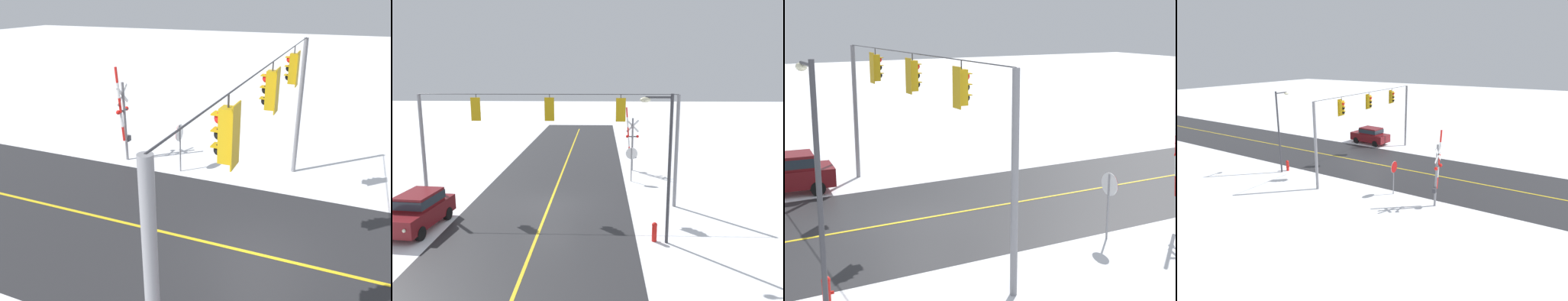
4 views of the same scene
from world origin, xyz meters
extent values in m
plane|color=white|center=(0.00, 0.00, 0.00)|extent=(160.00, 160.00, 0.00)
cylinder|color=gray|center=(-7.00, 0.00, 3.10)|extent=(0.20, 0.20, 6.20)
cylinder|color=#38383D|center=(0.00, 0.00, 6.20)|extent=(14.00, 0.04, 0.04)
cylinder|color=#38383D|center=(-3.93, 0.00, 6.07)|extent=(0.04, 0.04, 0.27)
cube|color=#C6990F|center=(-3.93, 0.00, 5.39)|extent=(0.34, 0.28, 1.08)
cube|color=#C6990F|center=(-3.93, 0.16, 5.39)|extent=(0.52, 0.03, 1.26)
sphere|color=red|center=(-3.93, -0.15, 5.71)|extent=(0.24, 0.24, 0.24)
cube|color=#C6990F|center=(-3.93, -0.22, 5.79)|extent=(0.26, 0.16, 0.03)
sphere|color=black|center=(-3.93, -0.15, 5.39)|extent=(0.24, 0.24, 0.24)
cube|color=#C6990F|center=(-3.93, -0.22, 5.47)|extent=(0.26, 0.16, 0.03)
sphere|color=black|center=(-3.93, -0.15, 5.07)|extent=(0.24, 0.24, 0.24)
cube|color=#C6990F|center=(-3.93, -0.22, 5.15)|extent=(0.26, 0.16, 0.03)
cylinder|color=#38383D|center=(-0.12, 0.00, 6.08)|extent=(0.04, 0.04, 0.25)
cube|color=#C6990F|center=(-0.12, 0.00, 5.41)|extent=(0.34, 0.28, 1.08)
cube|color=#C6990F|center=(-0.12, 0.16, 5.41)|extent=(0.52, 0.03, 1.26)
sphere|color=red|center=(-0.12, -0.15, 5.73)|extent=(0.24, 0.24, 0.24)
cube|color=#C6990F|center=(-0.12, -0.22, 5.82)|extent=(0.26, 0.16, 0.03)
sphere|color=black|center=(-0.12, -0.15, 5.41)|extent=(0.24, 0.24, 0.24)
cube|color=#C6990F|center=(-0.12, -0.22, 5.50)|extent=(0.26, 0.16, 0.03)
sphere|color=black|center=(-0.12, -0.15, 5.09)|extent=(0.24, 0.24, 0.24)
cube|color=#C6990F|center=(-0.12, -0.22, 5.18)|extent=(0.26, 0.16, 0.03)
cylinder|color=#38383D|center=(3.87, 0.00, 6.07)|extent=(0.04, 0.04, 0.26)
cube|color=#C6990F|center=(3.87, 0.00, 5.40)|extent=(0.34, 0.28, 1.08)
cube|color=#C6990F|center=(3.87, 0.16, 5.40)|extent=(0.52, 0.03, 1.26)
sphere|color=red|center=(3.87, -0.15, 5.72)|extent=(0.24, 0.24, 0.24)
cube|color=#C6990F|center=(3.87, -0.22, 5.81)|extent=(0.26, 0.16, 0.03)
sphere|color=black|center=(3.87, -0.15, 5.40)|extent=(0.24, 0.24, 0.24)
cube|color=#C6990F|center=(3.87, -0.22, 5.49)|extent=(0.26, 0.16, 0.03)
sphere|color=black|center=(3.87, -0.15, 5.08)|extent=(0.24, 0.24, 0.24)
cube|color=#C6990F|center=(3.87, -0.22, 5.17)|extent=(0.26, 0.16, 0.03)
cylinder|color=gray|center=(-4.97, -5.01, 1.15)|extent=(0.07, 0.07, 2.30)
cylinder|color=#B71414|center=(-4.97, -5.05, 1.95)|extent=(0.76, 0.03, 0.76)
cylinder|color=white|center=(-4.97, -5.03, 1.95)|extent=(0.80, 0.02, 0.80)
cylinder|color=gray|center=(-5.26, -8.13, 2.00)|extent=(0.14, 0.14, 4.00)
cube|color=white|center=(-5.26, -8.18, 3.40)|extent=(0.98, 0.04, 0.98)
cube|color=white|center=(-5.26, -8.18, 3.40)|extent=(0.98, 0.04, 0.98)
cube|color=#38383D|center=(-5.26, -8.17, 2.60)|extent=(0.80, 0.06, 0.08)
sphere|color=red|center=(-5.64, -8.23, 2.60)|extent=(0.22, 0.22, 0.22)
sphere|color=red|center=(-4.88, -8.23, 2.60)|extent=(0.22, 0.22, 0.22)
cube|color=red|center=(-5.05, -8.13, 1.47)|extent=(0.16, 0.08, 0.75)
cube|color=white|center=(-4.99, -8.13, 2.21)|extent=(0.16, 0.08, 0.75)
cube|color=red|center=(-4.93, -8.13, 2.95)|extent=(0.16, 0.08, 0.75)
cube|color=white|center=(-4.86, -8.13, 3.69)|extent=(0.16, 0.08, 0.75)
cube|color=red|center=(-4.80, -8.13, 4.43)|extent=(0.16, 0.08, 0.75)
cube|color=#38383D|center=(-5.44, -8.13, 1.10)|extent=(0.28, 0.20, 0.28)
camera|label=1|loc=(10.56, 2.06, 7.87)|focal=35.90mm
camera|label=2|loc=(-2.91, 20.98, 7.36)|focal=35.91mm
camera|label=3|loc=(-19.79, 8.03, 7.45)|focal=54.67mm
camera|label=4|loc=(-23.78, -14.94, 9.14)|focal=30.72mm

